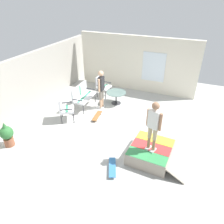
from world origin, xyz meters
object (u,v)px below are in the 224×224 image
Objects in this scene: skate_ramp at (152,152)px; skateboard_by_bench at (97,116)px; patio_chair_by_wall at (64,107)px; person_watching at (101,87)px; patio_bench at (82,94)px; skateboard_spare at (112,167)px; patio_chair_near_house at (102,84)px; potted_plant at (7,134)px; person_skater at (154,124)px; patio_table at (116,95)px.

skate_ramp is 3.02m from skateboard_by_bench.
person_watching reaches higher than patio_chair_by_wall.
skateboard_spare is (-3.01, -2.72, -0.53)m from patio_bench.
skateboard_by_bench is (-1.96, -0.70, -0.53)m from patio_chair_near_house.
skateboard_spare is (-1.74, -2.82, -0.53)m from patio_chair_by_wall.
patio_bench is 1.40m from patio_chair_near_house.
potted_plant is at bearing 95.38° from skateboard_spare.
person_watching reaches higher than potted_plant.
patio_chair_by_wall is (0.79, 3.75, 0.40)m from skate_ramp.
potted_plant is at bearing 153.89° from person_watching.
patio_bench is 1.55× the size of skateboard_by_bench.
person_skater is (-0.14, 0.02, 1.15)m from skate_ramp.
skateboard_spare is (-3.25, -1.89, -0.93)m from person_watching.
patio_bench is 4.31m from person_skater.
skateboard_by_bench is (1.60, 2.62, -1.28)m from person_skater.
skateboard_spare is 0.88× the size of potted_plant.
skate_ramp is at bearing -135.67° from patio_chair_near_house.
patio_bench is at bearing 106.27° from person_watching.
person_skater is at bearing -121.15° from patio_bench.
potted_plant is (-2.76, 1.95, 0.38)m from skateboard_by_bench.
patio_chair_near_house reaches higher than skateboard_by_bench.
person_watching reaches higher than skate_ramp.
person_watching reaches higher than patio_bench.
patio_table is at bearing 20.58° from skateboard_spare.
person_skater reaches higher than patio_table.
skateboard_spare is 3.69m from potted_plant.
skate_ramp is 3.78m from patio_table.
person_watching is 1.06× the size of person_skater.
person_skater reaches higher than patio_chair_by_wall.
skateboard_spare is (-3.88, -1.46, -0.32)m from patio_table.
patio_chair_near_house and patio_chair_by_wall have the same top height.
potted_plant is (-1.16, 4.57, -0.90)m from person_skater.
skateboard_by_bench is (-0.84, -0.18, -0.93)m from person_watching.
skateboard_spare is (-0.95, 0.93, -0.13)m from skate_ramp.
person_watching is at bearing 50.89° from skate_ramp.
patio_chair_by_wall reaches higher than skate_ramp.
person_watching is at bearing 12.44° from skateboard_by_bench.
skate_ramp is 2.02× the size of potted_plant.
patio_chair_by_wall is 2.54m from patio_table.
potted_plant is at bearing 158.17° from patio_chair_by_wall.
patio_chair_near_house is 4.88m from potted_plant.
skate_ramp is 3.85m from patio_chair_by_wall.
patio_table is (0.87, -1.27, -0.21)m from patio_bench.
patio_chair_by_wall reaches higher than skateboard_spare.
patio_chair_by_wall is 3.92m from person_skater.
patio_chair_by_wall is (-1.27, 0.10, -0.00)m from patio_bench.
patio_bench is 0.74× the size of person_watching.
patio_bench is (2.05, 3.65, 0.40)m from skate_ramp.
patio_chair_near_house is 1.00× the size of patio_chair_by_wall.
patio_chair_by_wall is at bearing 76.02° from person_skater.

